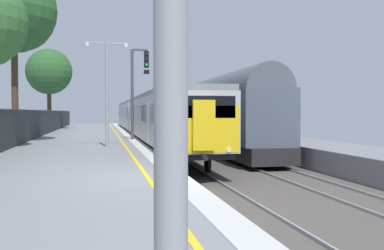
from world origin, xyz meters
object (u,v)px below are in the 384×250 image
Objects in this scene: background_tree_right at (16,13)px; platform_lamp_mid at (107,83)px; commuter_train_at_platform at (146,117)px; freight_train_adjacent_track at (203,112)px; background_tree_left at (49,73)px; signal_gantry at (137,83)px.

platform_lamp_mid is at bearing -38.86° from background_tree_right.
background_tree_right is (-7.95, -11.39, 5.59)m from commuter_train_at_platform.
freight_train_adjacent_track is 17.67m from background_tree_left.
background_tree_left is (-6.98, 18.34, 2.00)m from signal_gantry.
background_tree_left is (-8.46, 8.67, 4.08)m from commuter_train_at_platform.
platform_lamp_mid is at bearing -102.30° from commuter_train_at_platform.
freight_train_adjacent_track is at bearing -43.83° from background_tree_left.
background_tree_right is (-11.95, -8.09, 5.18)m from freight_train_adjacent_track.
signal_gantry is 0.58× the size of background_tree_right.
background_tree_left is (-12.47, 11.97, 3.67)m from freight_train_adjacent_track.
background_tree_left reaches higher than freight_train_adjacent_track.
signal_gantry is at bearing -69.18° from background_tree_left.
platform_lamp_mid reaches higher than freight_train_adjacent_track.
freight_train_adjacent_track is at bearing 34.08° from background_tree_right.
signal_gantry is 5.76m from platform_lamp_mid.
background_tree_right is (-4.65, 3.75, 3.88)m from platform_lamp_mid.
background_tree_right is (-6.46, -1.71, 3.51)m from signal_gantry.
background_tree_left is 20.12m from background_tree_right.
signal_gantry is (-5.49, -6.37, 1.68)m from freight_train_adjacent_track.
background_tree_right reaches higher than commuter_train_at_platform.
freight_train_adjacent_track is 3.21× the size of background_tree_right.
commuter_train_at_platform is at bearing 140.53° from freight_train_adjacent_track.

